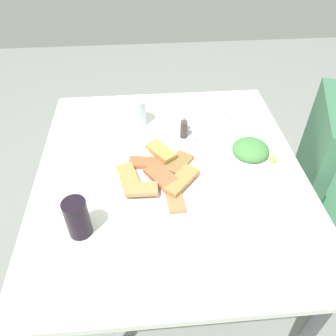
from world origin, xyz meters
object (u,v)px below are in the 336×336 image
at_px(salad_plate_rice, 251,151).
at_px(paper_napkin, 226,102).
at_px(dining_chair, 330,191).
at_px(drinking_glass, 136,112).
at_px(spoon, 230,101).
at_px(condiment_caddy, 183,131).
at_px(dining_table, 170,188).
at_px(fork, 222,102).
at_px(soda_can, 77,218).
at_px(pide_platter, 162,178).
at_px(salad_plate_greens, 281,254).

height_order(salad_plate_rice, paper_napkin, salad_plate_rice).
relative_size(dining_chair, drinking_glass, 8.58).
height_order(drinking_glass, spoon, drinking_glass).
distance_m(salad_plate_rice, spoon, 0.36).
bearing_deg(condiment_caddy, spoon, 134.14).
bearing_deg(spoon, dining_table, -34.84).
height_order(fork, condiment_caddy, condiment_caddy).
distance_m(drinking_glass, paper_napkin, 0.42).
relative_size(soda_can, spoon, 0.74).
distance_m(dining_table, pide_platter, 0.12).
distance_m(salad_plate_greens, condiment_caddy, 0.59).
bearing_deg(dining_chair, spoon, -133.18).
bearing_deg(soda_can, condiment_caddy, 140.84).
distance_m(salad_plate_rice, soda_can, 0.64).
bearing_deg(drinking_glass, condiment_caddy, 59.13).
bearing_deg(fork, paper_napkin, 92.03).
relative_size(soda_can, condiment_caddy, 1.11).
bearing_deg(condiment_caddy, paper_napkin, 136.40).
xyz_separation_m(salad_plate_greens, salad_plate_rice, (-0.42, 0.03, -0.00)).
distance_m(salad_plate_greens, fork, 0.78).
bearing_deg(salad_plate_rice, dining_table, -80.04).
distance_m(dining_chair, salad_plate_greens, 0.65).
height_order(soda_can, condiment_caddy, soda_can).
height_order(spoon, condiment_caddy, condiment_caddy).
bearing_deg(drinking_glass, paper_napkin, 107.75).
bearing_deg(drinking_glass, soda_can, -17.80).
distance_m(dining_chair, drinking_glass, 0.86).
height_order(salad_plate_greens, spoon, salad_plate_greens).
bearing_deg(fork, spoon, 92.03).
height_order(pide_platter, soda_can, soda_can).
xyz_separation_m(soda_can, spoon, (-0.65, 0.58, -0.06)).
bearing_deg(spoon, fork, -88.71).
relative_size(dining_chair, condiment_caddy, 8.51).
relative_size(dining_table, salad_plate_greens, 5.00).
bearing_deg(spoon, dining_chair, 48.12).
bearing_deg(fork, pide_platter, -30.59).
bearing_deg(dining_table, dining_chair, 95.35).
relative_size(paper_napkin, condiment_caddy, 1.18).
relative_size(dining_chair, paper_napkin, 7.22).
height_order(salad_plate_rice, drinking_glass, drinking_glass).
height_order(salad_plate_rice, spoon, salad_plate_rice).
xyz_separation_m(salad_plate_rice, condiment_caddy, (-0.13, -0.23, 0.01)).
height_order(pide_platter, drinking_glass, drinking_glass).
relative_size(pide_platter, paper_napkin, 2.60).
xyz_separation_m(dining_table, spoon, (-0.41, 0.30, 0.09)).
height_order(pide_platter, spoon, pide_platter).
distance_m(salad_plate_rice, drinking_glass, 0.47).
bearing_deg(salad_plate_rice, dining_chair, 91.82).
bearing_deg(condiment_caddy, dining_table, -19.55).
relative_size(dining_table, drinking_glass, 9.43).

